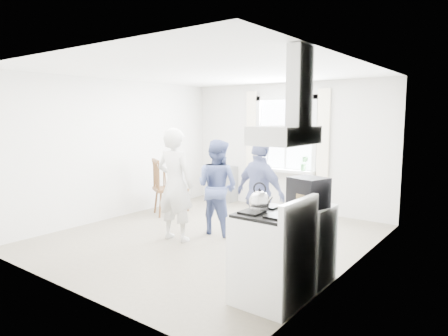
{
  "coord_description": "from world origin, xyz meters",
  "views": [
    {
      "loc": [
        3.9,
        -4.85,
        1.93
      ],
      "look_at": [
        0.11,
        0.2,
        1.1
      ],
      "focal_mm": 32.0,
      "sensor_mm": 36.0,
      "label": 1
    }
  ],
  "objects_px": {
    "person_mid": "(217,187)",
    "person_right": "(260,194)",
    "gas_stove": "(273,256)",
    "windsor_chair_b": "(160,181)",
    "person_left": "(175,185)",
    "windsor_chair_a": "(173,184)",
    "low_cabinet": "(308,243)",
    "stereo_stack": "(308,192)"
  },
  "relations": [
    {
      "from": "person_right",
      "to": "person_mid",
      "type": "bearing_deg",
      "value": 2.64
    },
    {
      "from": "windsor_chair_b",
      "to": "person_right",
      "type": "bearing_deg",
      "value": -10.54
    },
    {
      "from": "low_cabinet",
      "to": "windsor_chair_a",
      "type": "distance_m",
      "value": 3.85
    },
    {
      "from": "person_mid",
      "to": "low_cabinet",
      "type": "bearing_deg",
      "value": 154.78
    },
    {
      "from": "low_cabinet",
      "to": "stereo_stack",
      "type": "bearing_deg",
      "value": -76.0
    },
    {
      "from": "gas_stove",
      "to": "windsor_chair_a",
      "type": "xyz_separation_m",
      "value": [
        -3.51,
        2.13,
        0.1
      ]
    },
    {
      "from": "gas_stove",
      "to": "person_left",
      "type": "xyz_separation_m",
      "value": [
        -2.25,
        0.89,
        0.39
      ]
    },
    {
      "from": "person_right",
      "to": "person_left",
      "type": "bearing_deg",
      "value": 35.97
    },
    {
      "from": "stereo_stack",
      "to": "windsor_chair_a",
      "type": "distance_m",
      "value": 3.92
    },
    {
      "from": "stereo_stack",
      "to": "windsor_chair_a",
      "type": "height_order",
      "value": "stereo_stack"
    },
    {
      "from": "low_cabinet",
      "to": "person_mid",
      "type": "relative_size",
      "value": 0.58
    },
    {
      "from": "windsor_chair_b",
      "to": "person_left",
      "type": "xyz_separation_m",
      "value": [
        1.34,
        -0.97,
        0.2
      ]
    },
    {
      "from": "windsor_chair_a",
      "to": "windsor_chair_b",
      "type": "height_order",
      "value": "windsor_chair_b"
    },
    {
      "from": "stereo_stack",
      "to": "gas_stove",
      "type": "bearing_deg",
      "value": -97.7
    },
    {
      "from": "low_cabinet",
      "to": "person_right",
      "type": "height_order",
      "value": "person_right"
    },
    {
      "from": "gas_stove",
      "to": "windsor_chair_b",
      "type": "bearing_deg",
      "value": 152.54
    },
    {
      "from": "low_cabinet",
      "to": "person_mid",
      "type": "bearing_deg",
      "value": 156.61
    },
    {
      "from": "stereo_stack",
      "to": "person_mid",
      "type": "bearing_deg",
      "value": 155.25
    },
    {
      "from": "low_cabinet",
      "to": "person_mid",
      "type": "distance_m",
      "value": 2.23
    },
    {
      "from": "gas_stove",
      "to": "windsor_chair_b",
      "type": "height_order",
      "value": "gas_stove"
    },
    {
      "from": "low_cabinet",
      "to": "windsor_chair_a",
      "type": "relative_size",
      "value": 0.94
    },
    {
      "from": "windsor_chair_a",
      "to": "person_right",
      "type": "bearing_deg",
      "value": -16.66
    },
    {
      "from": "windsor_chair_a",
      "to": "person_right",
      "type": "xyz_separation_m",
      "value": [
        2.49,
        -0.75,
        0.21
      ]
    },
    {
      "from": "gas_stove",
      "to": "stereo_stack",
      "type": "height_order",
      "value": "stereo_stack"
    },
    {
      "from": "gas_stove",
      "to": "windsor_chair_a",
      "type": "bearing_deg",
      "value": 148.71
    },
    {
      "from": "windsor_chair_b",
      "to": "person_mid",
      "type": "relative_size",
      "value": 0.72
    },
    {
      "from": "low_cabinet",
      "to": "person_right",
      "type": "xyz_separation_m",
      "value": [
        -1.08,
        0.69,
        0.34
      ]
    },
    {
      "from": "person_mid",
      "to": "person_right",
      "type": "distance_m",
      "value": 0.96
    },
    {
      "from": "stereo_stack",
      "to": "windsor_chair_b",
      "type": "bearing_deg",
      "value": 161.49
    },
    {
      "from": "windsor_chair_b",
      "to": "person_left",
      "type": "bearing_deg",
      "value": -35.97
    },
    {
      "from": "person_left",
      "to": "person_right",
      "type": "height_order",
      "value": "person_left"
    },
    {
      "from": "person_mid",
      "to": "stereo_stack",
      "type": "bearing_deg",
      "value": 153.42
    },
    {
      "from": "gas_stove",
      "to": "person_right",
      "type": "height_order",
      "value": "person_right"
    },
    {
      "from": "gas_stove",
      "to": "person_left",
      "type": "relative_size",
      "value": 0.64
    },
    {
      "from": "gas_stove",
      "to": "person_mid",
      "type": "distance_m",
      "value": 2.53
    },
    {
      "from": "low_cabinet",
      "to": "windsor_chair_b",
      "type": "xyz_separation_m",
      "value": [
        -3.66,
        1.16,
        0.23
      ]
    },
    {
      "from": "low_cabinet",
      "to": "stereo_stack",
      "type": "distance_m",
      "value": 0.62
    },
    {
      "from": "person_left",
      "to": "stereo_stack",
      "type": "bearing_deg",
      "value": 167.21
    },
    {
      "from": "gas_stove",
      "to": "person_right",
      "type": "xyz_separation_m",
      "value": [
        -1.02,
        1.39,
        0.31
      ]
    },
    {
      "from": "windsor_chair_a",
      "to": "windsor_chair_b",
      "type": "xyz_separation_m",
      "value": [
        -0.08,
        -0.27,
        0.1
      ]
    },
    {
      "from": "stereo_stack",
      "to": "windsor_chair_b",
      "type": "distance_m",
      "value": 3.89
    },
    {
      "from": "person_left",
      "to": "person_mid",
      "type": "height_order",
      "value": "person_left"
    }
  ]
}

